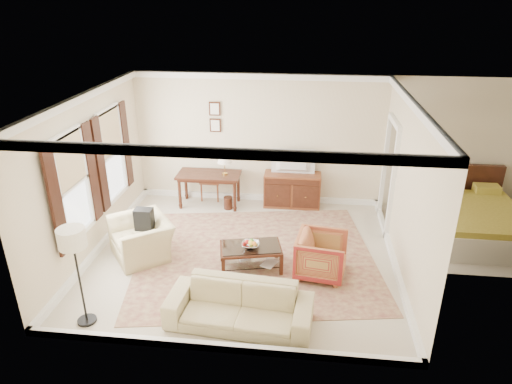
% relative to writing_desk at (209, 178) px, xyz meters
% --- Properties ---
extents(room_shell, '(5.51, 5.01, 2.91)m').
position_rel_writing_desk_xyz_m(room_shell, '(1.06, -2.05, 1.82)').
color(room_shell, beige).
rests_on(room_shell, ground).
extents(annex_bedroom, '(3.00, 2.70, 2.90)m').
position_rel_writing_desk_xyz_m(annex_bedroom, '(5.55, -0.90, -0.31)').
color(annex_bedroom, beige).
rests_on(annex_bedroom, ground).
extents(window_front, '(0.12, 1.56, 1.80)m').
position_rel_writing_desk_xyz_m(window_front, '(-1.64, -2.75, 0.90)').
color(window_front, '#CCB284').
rests_on(window_front, room_shell).
extents(window_rear, '(0.12, 1.56, 1.80)m').
position_rel_writing_desk_xyz_m(window_rear, '(-1.64, -1.15, 0.90)').
color(window_rear, '#CCB284').
rests_on(window_rear, room_shell).
extents(doorway, '(0.10, 1.12, 2.25)m').
position_rel_writing_desk_xyz_m(doorway, '(3.77, -0.55, 0.43)').
color(doorway, white).
rests_on(doorway, room_shell).
extents(rug, '(4.81, 4.31, 0.01)m').
position_rel_writing_desk_xyz_m(rug, '(1.28, -2.09, -0.64)').
color(rug, maroon).
rests_on(rug, room_shell).
extents(writing_desk, '(1.39, 0.69, 0.76)m').
position_rel_writing_desk_xyz_m(writing_desk, '(0.00, 0.00, 0.00)').
color(writing_desk, '#401E12').
rests_on(writing_desk, room_shell).
extents(desk_chair, '(0.51, 0.51, 1.05)m').
position_rel_writing_desk_xyz_m(desk_chair, '(-0.04, 0.35, -0.12)').
color(desk_chair, brown).
rests_on(desk_chair, room_shell).
extents(desk_lamp, '(0.32, 0.32, 0.50)m').
position_rel_writing_desk_xyz_m(desk_lamp, '(0.36, -0.00, 0.36)').
color(desk_lamp, silver).
rests_on(desk_lamp, writing_desk).
extents(framed_prints, '(0.25, 0.04, 0.68)m').
position_rel_writing_desk_xyz_m(framed_prints, '(0.10, 0.42, 1.29)').
color(framed_prints, '#401E12').
rests_on(framed_prints, room_shell).
extents(sideboard, '(1.25, 0.48, 0.77)m').
position_rel_writing_desk_xyz_m(sideboard, '(1.85, 0.18, -0.26)').
color(sideboard, brown).
rests_on(sideboard, room_shell).
extents(tv, '(0.91, 0.52, 0.12)m').
position_rel_writing_desk_xyz_m(tv, '(1.85, 0.16, 0.57)').
color(tv, black).
rests_on(tv, sideboard).
extents(coffee_table, '(1.16, 0.83, 0.44)m').
position_rel_writing_desk_xyz_m(coffee_table, '(1.25, -2.46, -0.31)').
color(coffee_table, '#401E12').
rests_on(coffee_table, room_shell).
extents(fruit_bowl, '(0.42, 0.42, 0.10)m').
position_rel_writing_desk_xyz_m(fruit_bowl, '(1.25, -2.49, -0.15)').
color(fruit_bowl, silver).
rests_on(fruit_bowl, coffee_table).
extents(book_a, '(0.27, 0.15, 0.38)m').
position_rel_writing_desk_xyz_m(book_a, '(1.01, -2.43, -0.47)').
color(book_a, brown).
rests_on(book_a, coffee_table).
extents(book_b, '(0.26, 0.14, 0.38)m').
position_rel_writing_desk_xyz_m(book_b, '(1.48, -2.51, -0.48)').
color(book_b, brown).
rests_on(book_b, coffee_table).
extents(striped_armchair, '(0.87, 0.91, 0.83)m').
position_rel_writing_desk_xyz_m(striped_armchair, '(2.46, -2.53, -0.23)').
color(striped_armchair, maroon).
rests_on(striped_armchair, room_shell).
extents(club_armchair, '(1.23, 1.31, 0.96)m').
position_rel_writing_desk_xyz_m(club_armchair, '(-0.78, -2.27, -0.17)').
color(club_armchair, '#C5B985').
rests_on(club_armchair, room_shell).
extents(backpack, '(0.39, 0.37, 0.40)m').
position_rel_writing_desk_xyz_m(backpack, '(-0.73, -2.16, 0.08)').
color(backpack, black).
rests_on(backpack, club_armchair).
extents(sofa, '(2.14, 0.79, 0.82)m').
position_rel_writing_desk_xyz_m(sofa, '(1.27, -3.93, -0.24)').
color(sofa, '#C5B985').
rests_on(sofa, room_shell).
extents(floor_lamp, '(0.38, 0.38, 1.55)m').
position_rel_writing_desk_xyz_m(floor_lamp, '(-0.98, -4.15, 0.65)').
color(floor_lamp, black).
rests_on(floor_lamp, room_shell).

